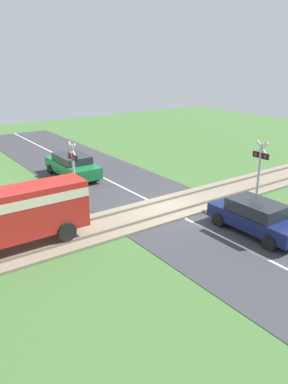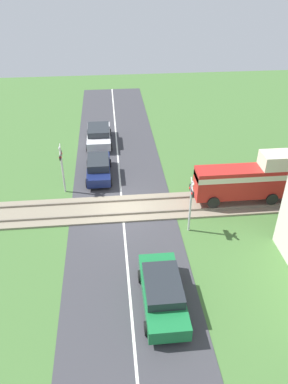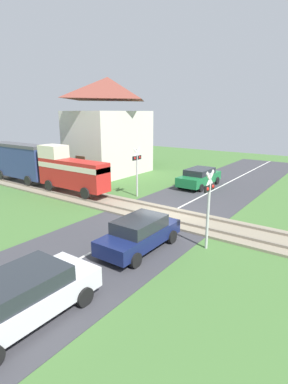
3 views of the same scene
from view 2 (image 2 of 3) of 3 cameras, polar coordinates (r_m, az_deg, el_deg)
The scene contains 8 objects.
ground_plane at distance 23.39m, azimuth -3.31°, elevation -2.64°, with size 60.00×60.00×0.00m, color #426B33.
road_surface at distance 23.39m, azimuth -3.31°, elevation -2.62°, with size 48.00×6.40×0.02m.
track_bed at distance 23.35m, azimuth -3.32°, elevation -2.51°, with size 2.80×48.00×0.24m.
car_near_crossing at distance 26.56m, azimuth -6.93°, elevation 3.78°, with size 4.13×1.78×1.42m.
car_far_side at distance 17.31m, azimuth 2.85°, elevation -14.95°, with size 4.58×1.94×1.44m.
car_behind_queue at distance 31.49m, azimuth -6.90°, elevation 8.67°, with size 4.42×2.06×1.43m.
crossing_signal_west_approach at distance 24.51m, azimuth -12.44°, elevation 4.35°, with size 0.90×0.18×3.41m.
crossing_signal_east_approach at distance 20.59m, azimuth 7.17°, elevation -1.06°, with size 0.90×0.18×3.41m.
Camera 2 is at (19.02, -0.53, 13.61)m, focal length 35.00 mm.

